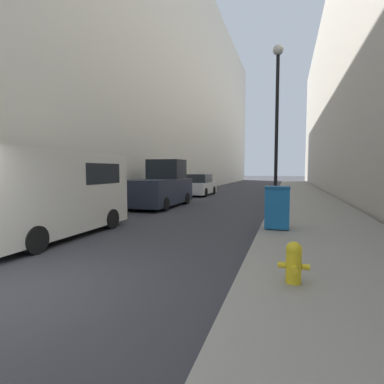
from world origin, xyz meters
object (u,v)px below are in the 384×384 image
Objects in this scene: fire_hydrant at (294,261)px; white_van at (56,191)px; pickup_truck at (162,187)px; lamppost at (277,114)px; parked_sedan_near at (199,186)px; trash_bin at (277,207)px.

white_van reaches higher than fire_hydrant.
white_van is 1.01× the size of pickup_truck.
parked_sedan_near is at bearing 119.84° from lamppost.
trash_bin is 7.87m from pickup_truck.
white_van reaches higher than trash_bin.
lamppost is at bearing -60.16° from parked_sedan_near.
white_van is at bearing -158.41° from trash_bin.
lamppost is at bearing -28.10° from pickup_truck.
trash_bin is at bearing -40.65° from pickup_truck.
fire_hydrant is 0.16× the size of parked_sedan_near.
white_van is at bearing -143.13° from lamppost.
trash_bin is at bearing 94.97° from fire_hydrant.
lamppost is (-0.14, 2.01, 3.08)m from trash_bin.
parked_sedan_near is (-6.49, 16.85, 0.25)m from fire_hydrant.
fire_hydrant is at bearing -85.36° from lamppost.
trash_bin is 0.31× the size of parked_sedan_near.
pickup_truck is at bearing 90.00° from white_van.
parked_sedan_near reaches higher than fire_hydrant.
white_van reaches higher than parked_sedan_near.
fire_hydrant is 0.13× the size of white_van.
pickup_truck is 7.31m from parked_sedan_near.
lamppost reaches higher than white_van.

